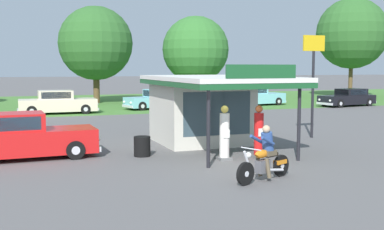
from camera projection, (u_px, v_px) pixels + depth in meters
ground_plane at (233, 166)px, 15.63m from camera, size 300.00×300.00×0.00m
grass_verge_strip at (92, 102)px, 43.61m from camera, size 120.00×24.00×0.01m
service_station_kiosk at (204, 104)px, 20.01m from camera, size 4.25×7.36×3.29m
gas_pump_nearside at (224, 135)px, 16.57m from camera, size 0.44×0.44×1.90m
gas_pump_offside at (259, 134)px, 17.03m from camera, size 0.44×0.44×1.87m
motorcycle_with_rider at (265, 158)px, 13.60m from camera, size 2.11×1.03×1.58m
featured_classic_sedan at (20, 138)px, 16.76m from camera, size 5.36×1.99×1.62m
parked_car_back_row_far_left at (156, 100)px, 37.01m from camera, size 5.11×2.78×1.50m
parked_car_back_row_centre_right at (348, 98)px, 39.51m from camera, size 5.26×2.55×1.43m
parked_car_back_row_far_right at (255, 97)px, 40.29m from camera, size 5.29×2.57×1.60m
parked_car_back_row_right at (58, 103)px, 33.08m from camera, size 5.39×2.00×1.61m
tree_oak_distant_spare at (353, 35)px, 50.55m from camera, size 7.43×7.43×10.44m
tree_oak_centre at (96, 43)px, 42.59m from camera, size 6.55×6.55×8.58m
tree_oak_right at (196, 49)px, 44.82m from camera, size 6.20×6.20×7.95m
roadside_pole_sign at (313, 68)px, 21.63m from camera, size 1.10×0.12×4.62m
spare_tire_stack at (142, 146)px, 17.33m from camera, size 0.60×0.60×0.72m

